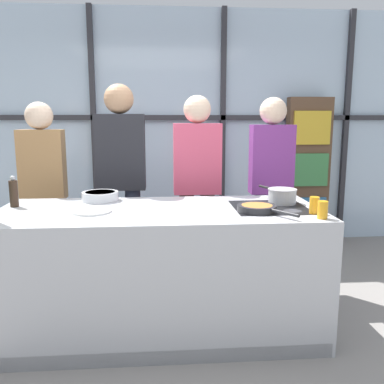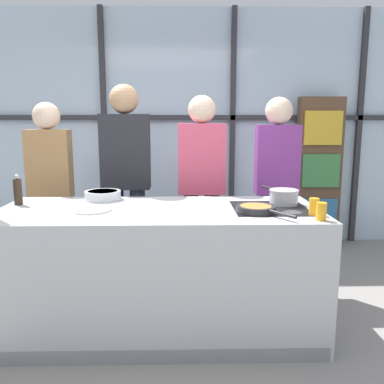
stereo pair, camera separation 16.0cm
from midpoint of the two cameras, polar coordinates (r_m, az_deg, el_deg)
The scene contains 15 objects.
ground_plane at distance 3.17m, azimuth -2.92°, elevation -18.54°, with size 18.00×18.00×0.00m, color gray.
back_window_wall at distance 4.97m, azimuth -2.35°, elevation 8.82°, with size 6.40×0.10×2.80m.
bookshelf at distance 5.12m, azimuth 18.16°, elevation 2.60°, with size 0.52×0.19×1.78m.
demo_island at distance 2.97m, azimuth -2.97°, elevation -10.91°, with size 2.25×0.91×0.90m.
spectator_far_left at distance 3.80m, azimuth -18.14°, elevation 1.37°, with size 0.38×0.23×1.67m.
spectator_center_left at distance 3.65m, azimuth -8.01°, elevation 2.73°, with size 0.43×0.25×1.82m.
spectator_center_right at distance 3.64m, azimuth 2.61°, elevation 1.85°, with size 0.42×0.24×1.73m.
spectator_far_right at distance 3.75m, azimuth 12.97°, elevation 1.96°, with size 0.38×0.24×1.71m.
frying_pan at distance 2.77m, azimuth 10.67°, elevation -2.35°, with size 0.34×0.43×0.04m.
saucepan at distance 3.07m, azimuth 14.19°, elevation -0.62°, with size 0.22×0.37×0.11m.
white_plate at distance 2.84m, azimuth -12.36°, elevation -2.48°, with size 0.27×0.27×0.01m, color white.
mixing_bowl at distance 3.21m, azimuth -11.03°, elevation -0.41°, with size 0.28×0.28×0.07m.
pepper_grinder at distance 3.18m, azimuth -21.95°, elevation 0.12°, with size 0.06×0.06×0.22m.
juice_glass_near at distance 2.66m, azimuth 19.34°, elevation -2.61°, with size 0.06×0.06×0.11m, color orange.
juice_glass_far at distance 2.78m, azimuth 18.34°, elevation -1.97°, with size 0.06×0.06×0.11m, color orange.
Camera 2 is at (0.17, -2.78, 1.52)m, focal length 38.00 mm.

